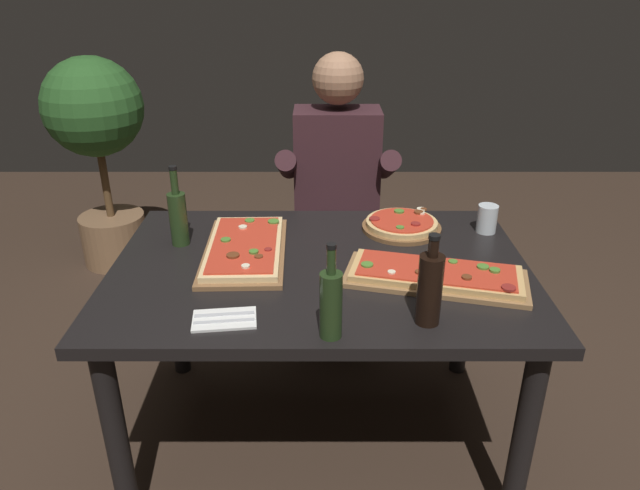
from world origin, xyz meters
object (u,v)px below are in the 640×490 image
object	(u,v)px
pizza_round_far	(402,225)
pizza_rectangular_left	(245,248)
dining_table	(320,289)
oil_bottle_amber	(430,288)
potted_plant_corner	(98,137)
pizza_rectangular_front	(436,276)
seated_diner	(337,189)
tumbler_near_camera	(487,219)
vinegar_bottle_green	(178,216)
wine_bottle_dark	(331,303)
diner_chair	(336,230)

from	to	relation	value
pizza_round_far	pizza_rectangular_left	bearing A→B (deg)	-160.23
dining_table	oil_bottle_amber	bearing A→B (deg)	-49.12
oil_bottle_amber	pizza_round_far	bearing A→B (deg)	89.21
potted_plant_corner	pizza_rectangular_left	bearing A→B (deg)	-54.72
pizza_rectangular_front	pizza_round_far	size ratio (longest dim) A/B	2.04
pizza_round_far	dining_table	bearing A→B (deg)	-136.86
pizza_rectangular_left	seated_diner	distance (m)	0.73
pizza_rectangular_front	oil_bottle_amber	world-z (taller)	oil_bottle_amber
tumbler_near_camera	pizza_round_far	bearing A→B (deg)	176.52
pizza_rectangular_front	vinegar_bottle_green	bearing A→B (deg)	162.40
wine_bottle_dark	vinegar_bottle_green	size ratio (longest dim) A/B	0.95
dining_table	pizza_rectangular_front	size ratio (longest dim) A/B	2.28
pizza_round_far	potted_plant_corner	size ratio (longest dim) A/B	0.25
oil_bottle_amber	dining_table	bearing A→B (deg)	130.88
pizza_rectangular_left	seated_diner	xyz separation A→B (m)	(0.34, 0.65, -0.02)
oil_bottle_amber	potted_plant_corner	world-z (taller)	potted_plant_corner
pizza_rectangular_front	potted_plant_corner	size ratio (longest dim) A/B	0.50
pizza_rectangular_front	vinegar_bottle_green	world-z (taller)	vinegar_bottle_green
pizza_rectangular_front	oil_bottle_amber	bearing A→B (deg)	-105.78
seated_diner	potted_plant_corner	xyz separation A→B (m)	(-1.33, 0.75, 0.04)
pizza_rectangular_left	oil_bottle_amber	distance (m)	0.72
dining_table	potted_plant_corner	world-z (taller)	potted_plant_corner
wine_bottle_dark	oil_bottle_amber	size ratio (longest dim) A/B	1.02
tumbler_near_camera	oil_bottle_amber	bearing A→B (deg)	-117.60
pizza_round_far	diner_chair	bearing A→B (deg)	112.64
oil_bottle_amber	potted_plant_corner	distance (m)	2.40
oil_bottle_amber	tumbler_near_camera	xyz separation A→B (m)	(0.33, 0.62, -0.06)
pizza_round_far	wine_bottle_dark	world-z (taller)	wine_bottle_dark
diner_chair	oil_bottle_amber	bearing A→B (deg)	-79.36
tumbler_near_camera	diner_chair	xyz separation A→B (m)	(-0.55, 0.58, -0.31)
dining_table	oil_bottle_amber	distance (m)	0.51
wine_bottle_dark	seated_diner	world-z (taller)	seated_diner
pizza_round_far	oil_bottle_amber	xyz separation A→B (m)	(-0.01, -0.64, 0.09)
diner_chair	potted_plant_corner	size ratio (longest dim) A/B	0.71
pizza_rectangular_left	wine_bottle_dark	xyz separation A→B (m)	(0.29, -0.50, 0.09)
dining_table	pizza_round_far	size ratio (longest dim) A/B	4.66
pizza_rectangular_left	tumbler_near_camera	world-z (taller)	tumbler_near_camera
pizza_round_far	oil_bottle_amber	bearing A→B (deg)	-90.79
pizza_rectangular_front	seated_diner	distance (m)	0.90
pizza_rectangular_left	potted_plant_corner	distance (m)	1.71
diner_chair	dining_table	bearing A→B (deg)	-95.07
wine_bottle_dark	oil_bottle_amber	xyz separation A→B (m)	(0.27, 0.07, 0.01)
pizza_round_far	potted_plant_corner	bearing A→B (deg)	142.67
dining_table	wine_bottle_dark	distance (m)	0.46
vinegar_bottle_green	seated_diner	size ratio (longest dim) A/B	0.22
pizza_rectangular_front	diner_chair	bearing A→B (deg)	106.88
pizza_rectangular_left	diner_chair	size ratio (longest dim) A/B	0.61
vinegar_bottle_green	potted_plant_corner	distance (m)	1.52
wine_bottle_dark	oil_bottle_amber	bearing A→B (deg)	14.11
tumbler_near_camera	potted_plant_corner	size ratio (longest dim) A/B	0.09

